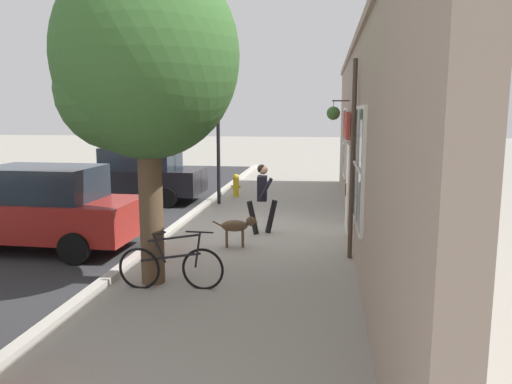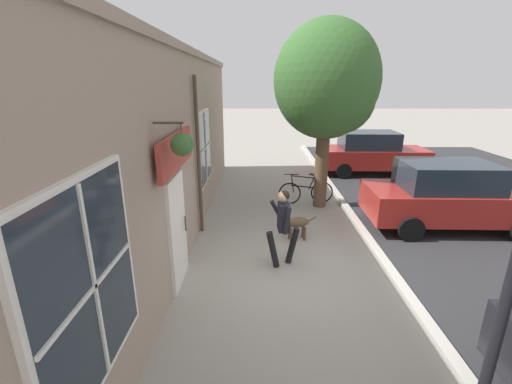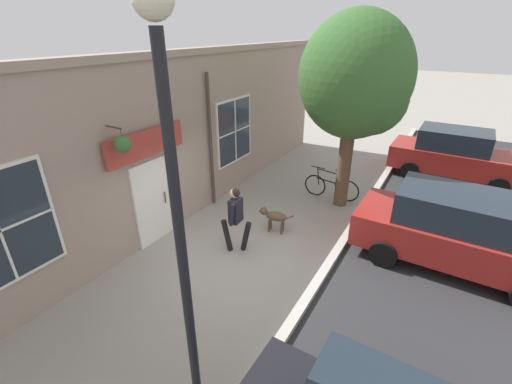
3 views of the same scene
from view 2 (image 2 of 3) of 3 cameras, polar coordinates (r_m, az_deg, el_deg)
name	(u,v)px [view 2 (image 2 of 3)]	position (r m, az deg, el deg)	size (l,w,h in m)	color
ground_plane	(290,270)	(7.24, 5.77, -12.83)	(90.00, 90.00, 0.00)	gray
storefront_facade	(168,165)	(6.57, -14.42, 4.45)	(0.95, 18.00, 4.43)	gray
pedestrian_walking	(283,222)	(6.99, 4.57, -4.92)	(0.72, 0.55, 1.65)	black
dog_on_leash	(295,223)	(8.34, 6.49, -5.09)	(0.97, 0.38, 0.68)	brown
street_tree_by_curb	(330,86)	(10.28, 12.19, 16.94)	(2.98, 2.68, 5.37)	brown
leaning_bicycle	(306,191)	(10.94, 8.30, 0.09)	(1.74, 0.17, 1.00)	black
parked_car_mid_block	(450,196)	(10.18, 29.59, -0.53)	(4.33, 2.00, 1.75)	maroon
parked_car_far_end	(371,153)	(15.08, 18.63, 6.22)	(4.33, 2.00, 1.75)	maroon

